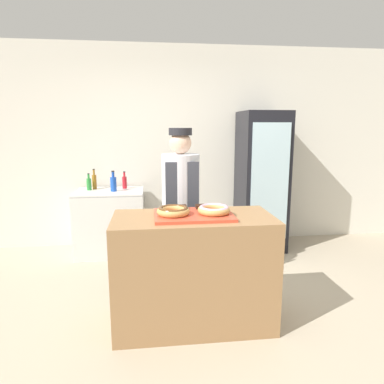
% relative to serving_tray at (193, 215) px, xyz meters
% --- Properties ---
extents(ground_plane, '(14.00, 14.00, 0.00)m').
position_rel_serving_tray_xyz_m(ground_plane, '(0.00, 0.00, -0.94)').
color(ground_plane, '#B7A88E').
extents(wall_back, '(8.00, 0.06, 2.70)m').
position_rel_serving_tray_xyz_m(wall_back, '(0.00, 2.13, 0.41)').
color(wall_back, silver).
rests_on(wall_back, ground_plane).
extents(display_counter, '(1.29, 0.62, 0.92)m').
position_rel_serving_tray_xyz_m(display_counter, '(0.00, 0.00, -0.47)').
color(display_counter, '#997047').
rests_on(display_counter, ground_plane).
extents(serving_tray, '(0.62, 0.44, 0.02)m').
position_rel_serving_tray_xyz_m(serving_tray, '(0.00, 0.00, 0.00)').
color(serving_tray, '#D84C33').
rests_on(serving_tray, display_counter).
extents(donut_chocolate_glaze, '(0.26, 0.26, 0.06)m').
position_rel_serving_tray_xyz_m(donut_chocolate_glaze, '(-0.16, -0.02, 0.05)').
color(donut_chocolate_glaze, tan).
rests_on(donut_chocolate_glaze, serving_tray).
extents(donut_light_glaze, '(0.26, 0.26, 0.06)m').
position_rel_serving_tray_xyz_m(donut_light_glaze, '(0.16, -0.02, 0.05)').
color(donut_light_glaze, tan).
rests_on(donut_light_glaze, serving_tray).
extents(brownie_back_left, '(0.08, 0.08, 0.03)m').
position_rel_serving_tray_xyz_m(brownie_back_left, '(-0.08, 0.17, 0.03)').
color(brownie_back_left, black).
rests_on(brownie_back_left, serving_tray).
extents(brownie_back_right, '(0.08, 0.08, 0.03)m').
position_rel_serving_tray_xyz_m(brownie_back_right, '(0.08, 0.17, 0.03)').
color(brownie_back_right, black).
rests_on(brownie_back_right, serving_tray).
extents(baker_person, '(0.37, 0.37, 1.62)m').
position_rel_serving_tray_xyz_m(baker_person, '(-0.04, 0.66, -0.08)').
color(baker_person, '#4C4C51').
rests_on(baker_person, ground_plane).
extents(beverage_fridge, '(0.58, 0.67, 1.82)m').
position_rel_serving_tray_xyz_m(beverage_fridge, '(1.13, 1.74, -0.02)').
color(beverage_fridge, black).
rests_on(beverage_fridge, ground_plane).
extents(chest_freezer, '(0.85, 0.61, 0.83)m').
position_rel_serving_tray_xyz_m(chest_freezer, '(-0.86, 1.74, -0.52)').
color(chest_freezer, silver).
rests_on(chest_freezer, ground_plane).
extents(bottle_amber, '(0.06, 0.06, 0.26)m').
position_rel_serving_tray_xyz_m(bottle_amber, '(-1.07, 1.91, -0.01)').
color(bottle_amber, '#99661E').
rests_on(bottle_amber, chest_freezer).
extents(bottle_green, '(0.06, 0.06, 0.22)m').
position_rel_serving_tray_xyz_m(bottle_green, '(-1.13, 1.83, -0.03)').
color(bottle_green, '#2D8C38').
rests_on(bottle_green, chest_freezer).
extents(bottle_blue, '(0.08, 0.08, 0.26)m').
position_rel_serving_tray_xyz_m(bottle_blue, '(-0.80, 1.71, -0.01)').
color(bottle_blue, '#1E4CB2').
rests_on(bottle_blue, chest_freezer).
extents(bottle_red, '(0.06, 0.06, 0.22)m').
position_rel_serving_tray_xyz_m(bottle_red, '(-0.68, 1.90, -0.02)').
color(bottle_red, red).
rests_on(bottle_red, chest_freezer).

